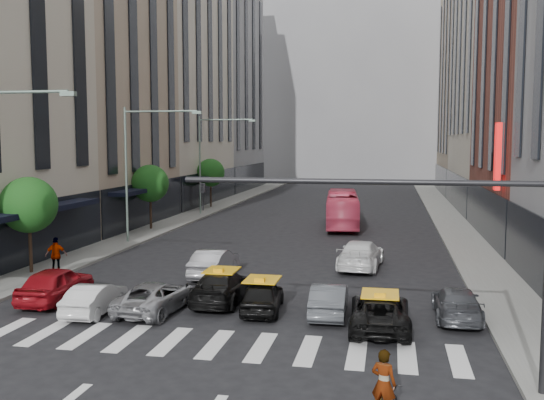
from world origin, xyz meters
The scene contains 29 objects.
ground centered at (0.00, 0.00, 0.00)m, with size 160.00×160.00×0.00m, color black.
sidewalk_left centered at (-11.50, 30.00, 0.07)m, with size 3.00×96.00×0.15m, color slate.
sidewalk_right centered at (11.50, 30.00, 0.07)m, with size 3.00×96.00×0.15m, color slate.
building_left_b centered at (-17.00, 28.00, 12.00)m, with size 8.00×16.00×24.00m, color tan.
building_left_c centered at (-17.00, 46.00, 18.00)m, with size 8.00×20.00×36.00m, color beige.
building_left_d centered at (-17.00, 65.00, 15.00)m, with size 8.00×18.00×30.00m, color gray.
building_right_c centered at (17.00, 46.00, 20.00)m, with size 8.00×20.00×40.00m, color beige.
building_right_d centered at (17.00, 65.00, 14.00)m, with size 8.00×18.00×28.00m, color tan.
building_far centered at (0.00, 85.00, 18.00)m, with size 30.00×10.00×36.00m, color gray.
tree_near centered at (-11.80, 10.00, 3.65)m, with size 2.88×2.88×4.95m.
tree_mid centered at (-11.80, 26.00, 3.65)m, with size 2.88×2.88×4.95m.
tree_far centered at (-11.80, 42.00, 3.65)m, with size 2.88×2.88×4.95m.
streetlamp_mid centered at (-10.04, 20.00, 5.90)m, with size 5.38×0.25×9.00m.
streetlamp_far centered at (-10.04, 36.00, 5.90)m, with size 5.38×0.25×9.00m.
traffic_signal centered at (7.69, -1.00, 4.47)m, with size 10.10×0.20×6.00m.
liberty_sign centered at (12.60, 20.00, 6.00)m, with size 0.30×0.70×4.00m.
car_red centered at (-7.73, 5.52, 0.77)m, with size 1.81×4.50×1.53m, color maroon.
car_white_front centered at (-5.20, 4.14, 0.62)m, with size 1.31×3.75×1.24m, color beige.
car_silver centered at (-2.90, 4.84, 0.62)m, with size 2.07×4.48×1.25m, color gray.
taxi_left centered at (-0.64, 6.74, 0.69)m, with size 1.94×4.78×1.39m, color black.
taxi_center centered at (1.35, 5.69, 0.66)m, with size 1.55×3.85×1.31m, color black.
car_grey_mid centered at (4.07, 5.69, 0.65)m, with size 1.37×3.93×1.29m, color #484C51.
taxi_right centered at (6.08, 4.32, 0.65)m, with size 2.14×4.65×1.29m, color black.
car_grey_curb centered at (9.00, 6.15, 0.62)m, with size 1.74×4.28×1.24m, color #404348.
car_row2_left centered at (-2.39, 11.48, 0.72)m, with size 1.52×4.35×1.43m, color #ADACB2.
car_row2_right centered at (4.86, 14.97, 0.76)m, with size 2.14×5.26×1.53m, color white.
bus centered at (2.63, 30.74, 1.44)m, with size 2.42×10.36×2.89m, color #D83F5E.
rider centered at (6.30, -3.52, 1.79)m, with size 0.62×0.41×1.70m, color gray.
pedestrian_far centered at (-10.40, 10.08, 1.08)m, with size 1.08×0.45×1.85m, color gray.
Camera 1 is at (6.36, -17.86, 6.93)m, focal length 40.00 mm.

